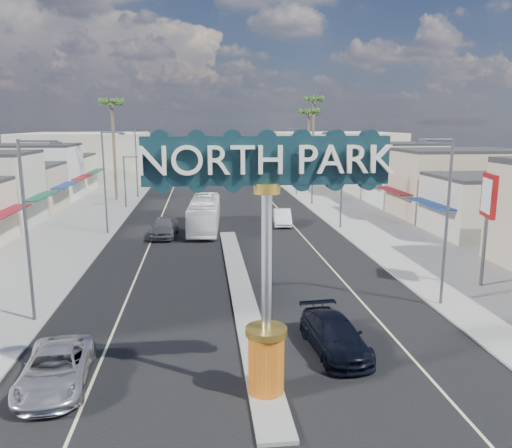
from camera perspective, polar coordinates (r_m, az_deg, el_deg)
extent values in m
plane|color=gray|center=(45.54, -3.36, -0.86)|extent=(160.00, 160.00, 0.00)
cube|color=black|center=(45.54, -3.36, -0.85)|extent=(20.00, 120.00, 0.01)
cube|color=gray|center=(30.11, -1.79, -7.21)|extent=(1.30, 30.00, 0.16)
cube|color=gray|center=(47.00, -20.67, -1.13)|extent=(8.00, 120.00, 0.12)
cube|color=gray|center=(48.26, 13.48, -0.38)|extent=(8.00, 120.00, 0.12)
cube|color=beige|center=(61.82, -26.93, 4.01)|extent=(12.00, 42.00, 6.00)
cube|color=#B7B29E|center=(63.47, 18.23, 4.84)|extent=(12.00, 42.00, 6.00)
cube|color=#B7B29E|center=(91.79, -18.84, 7.32)|extent=(20.00, 20.00, 8.00)
cube|color=beige|center=(92.82, 8.97, 7.83)|extent=(20.00, 20.00, 8.00)
cylinder|color=red|center=(18.62, 1.16, -15.59)|extent=(1.30, 1.30, 2.20)
cylinder|color=gold|center=(18.10, 1.18, -12.13)|extent=(1.50, 1.50, 0.25)
cylinder|color=#B7B7BC|center=(17.24, 1.21, -4.42)|extent=(0.36, 0.36, 4.80)
cylinder|color=gold|center=(16.72, 1.25, 4.10)|extent=(0.90, 0.90, 0.35)
cube|color=#0E262D|center=(16.62, 1.26, 7.26)|extent=(8.20, 0.50, 1.60)
cylinder|color=#47474C|center=(59.49, -14.77, 4.63)|extent=(0.18, 0.18, 6.00)
cylinder|color=#47474C|center=(58.91, -12.49, 7.51)|extent=(5.00, 0.12, 0.12)
cube|color=black|center=(58.76, -10.52, 7.09)|extent=(0.32, 0.32, 1.00)
sphere|color=red|center=(58.56, -10.54, 7.39)|extent=(0.22, 0.22, 0.22)
cylinder|color=#47474C|center=(60.28, 6.46, 5.02)|extent=(0.18, 0.18, 6.00)
cylinder|color=#47474C|center=(59.52, 4.15, 7.79)|extent=(5.00, 0.12, 0.12)
cube|color=black|center=(59.23, 2.23, 7.30)|extent=(0.32, 0.32, 1.00)
sphere|color=red|center=(59.03, 2.25, 7.60)|extent=(0.22, 0.22, 0.22)
cylinder|color=#47474C|center=(26.38, -24.74, -1.02)|extent=(0.16, 0.16, 9.00)
cylinder|color=#47474C|center=(25.59, -23.64, 8.68)|extent=(1.80, 0.10, 0.10)
cube|color=#47474C|center=(25.37, -21.88, 8.57)|extent=(0.50, 0.22, 0.15)
cylinder|color=#47474C|center=(45.54, -16.91, 4.41)|extent=(0.16, 0.16, 9.00)
cylinder|color=#47474C|center=(45.08, -16.10, 10.00)|extent=(1.80, 0.10, 0.10)
cube|color=#47474C|center=(44.96, -15.07, 9.93)|extent=(0.50, 0.22, 0.15)
cylinder|color=#47474C|center=(67.18, -13.51, 6.73)|extent=(0.16, 0.16, 9.00)
cylinder|color=#47474C|center=(66.87, -12.91, 10.51)|extent=(1.80, 0.10, 0.10)
cube|color=#47474C|center=(66.79, -12.21, 10.45)|extent=(0.50, 0.22, 0.15)
cylinder|color=#47474C|center=(28.06, 20.96, -0.02)|extent=(0.16, 0.16, 9.00)
cylinder|color=#47474C|center=(27.17, 19.92, 9.06)|extent=(1.80, 0.10, 0.10)
cube|color=#47474C|center=(26.84, 18.35, 8.93)|extent=(0.50, 0.22, 0.15)
cylinder|color=#47474C|center=(46.53, 9.78, 4.88)|extent=(0.16, 0.16, 9.00)
cylinder|color=#47474C|center=(46.00, 8.87, 10.33)|extent=(1.80, 0.10, 0.10)
cube|color=#47474C|center=(45.80, 7.88, 10.23)|extent=(0.50, 0.22, 0.15)
cylinder|color=#47474C|center=(67.85, 4.68, 7.05)|extent=(0.16, 0.16, 9.00)
cylinder|color=#47474C|center=(67.49, 3.98, 10.78)|extent=(1.80, 0.10, 0.10)
cube|color=#47474C|center=(67.36, 3.29, 10.70)|extent=(0.50, 0.22, 0.15)
cylinder|color=brown|center=(65.45, -15.89, 7.81)|extent=(0.36, 0.36, 12.00)
cylinder|color=brown|center=(72.17, 5.98, 8.09)|extent=(0.36, 0.36, 11.00)
cylinder|color=brown|center=(78.41, 6.51, 9.07)|extent=(0.36, 0.36, 13.00)
imported|color=#B9B8BE|center=(20.84, -21.93, -15.05)|extent=(2.79, 5.32, 1.43)
imported|color=black|center=(22.32, 8.97, -12.43)|extent=(2.52, 5.25, 1.48)
imported|color=#5F5E63|center=(43.88, -10.45, -0.34)|extent=(2.41, 5.25, 1.74)
imported|color=silver|center=(48.29, 3.02, 0.78)|extent=(2.06, 4.75, 1.52)
imported|color=white|center=(46.17, -5.92, 1.16)|extent=(3.17, 10.84, 2.98)
cylinder|color=#47474C|center=(32.59, 24.58, -2.90)|extent=(0.21, 0.21, 4.20)
cube|color=maroon|center=(31.99, 25.08, 2.95)|extent=(0.75, 2.10, 2.52)
cube|color=white|center=(31.94, 24.82, 2.96)|extent=(0.42, 1.64, 1.99)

